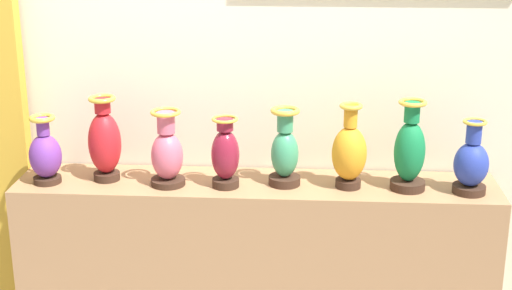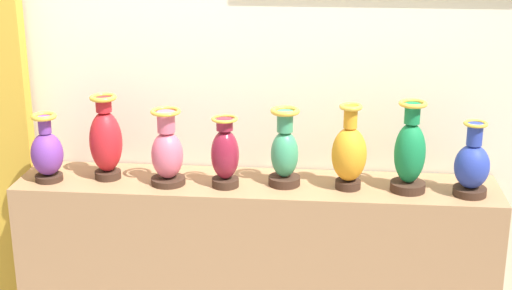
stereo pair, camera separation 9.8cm
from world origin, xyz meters
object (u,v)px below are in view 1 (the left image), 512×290
(vase_crimson, at_px, (105,142))
(vase_amber, at_px, (349,152))
(vase_cobalt, at_px, (471,164))
(vase_burgundy, at_px, (225,155))
(vase_jade, at_px, (285,152))
(vase_emerald, at_px, (410,152))
(vase_violet, at_px, (45,154))
(vase_rose, at_px, (167,153))

(vase_crimson, height_order, vase_amber, vase_crimson)
(vase_crimson, xyz_separation_m, vase_cobalt, (1.66, -0.06, -0.05))
(vase_burgundy, bearing_deg, vase_cobalt, -0.21)
(vase_crimson, relative_size, vase_jade, 1.11)
(vase_crimson, distance_m, vase_jade, 0.83)
(vase_burgundy, distance_m, vase_cobalt, 1.10)
(vase_jade, bearing_deg, vase_crimson, 179.57)
(vase_cobalt, bearing_deg, vase_amber, 176.40)
(vase_burgundy, xyz_separation_m, vase_emerald, (0.83, 0.02, 0.02))
(vase_cobalt, bearing_deg, vase_violet, -179.99)
(vase_rose, relative_size, vase_jade, 0.98)
(vase_amber, bearing_deg, vase_cobalt, -3.60)
(vase_rose, distance_m, vase_burgundy, 0.27)
(vase_rose, height_order, vase_amber, vase_amber)
(vase_violet, distance_m, vase_emerald, 1.66)
(vase_burgundy, xyz_separation_m, vase_amber, (0.56, 0.03, 0.01))
(vase_rose, bearing_deg, vase_amber, 1.70)
(vase_crimson, bearing_deg, vase_cobalt, -1.93)
(vase_rose, xyz_separation_m, vase_amber, (0.83, 0.02, 0.02))
(vase_violet, bearing_deg, vase_jade, 2.60)
(vase_jade, height_order, vase_amber, vase_amber)
(vase_emerald, bearing_deg, vase_cobalt, -6.00)
(vase_violet, height_order, vase_crimson, vase_crimson)
(vase_emerald, xyz_separation_m, vase_cobalt, (0.27, -0.03, -0.04))
(vase_violet, height_order, vase_jade, vase_jade)
(vase_violet, height_order, vase_amber, vase_amber)
(vase_violet, xyz_separation_m, vase_burgundy, (0.83, 0.00, 0.02))
(vase_rose, bearing_deg, vase_emerald, 1.00)
(vase_crimson, bearing_deg, vase_jade, -0.43)
(vase_rose, xyz_separation_m, vase_cobalt, (1.36, -0.01, -0.02))
(vase_amber, height_order, vase_emerald, vase_emerald)
(vase_violet, relative_size, vase_crimson, 0.80)
(vase_jade, distance_m, vase_cobalt, 0.83)
(vase_jade, relative_size, vase_amber, 0.92)
(vase_crimson, bearing_deg, vase_rose, -8.89)
(vase_rose, distance_m, vase_emerald, 1.09)
(vase_violet, xyz_separation_m, vase_jade, (1.10, 0.05, 0.02))
(vase_violet, distance_m, vase_burgundy, 0.83)
(vase_jade, relative_size, vase_emerald, 0.87)
(vase_cobalt, bearing_deg, vase_crimson, 178.07)
(vase_amber, relative_size, vase_emerald, 0.95)
(vase_burgundy, height_order, vase_cobalt, vase_cobalt)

